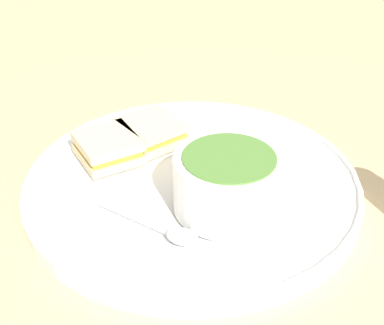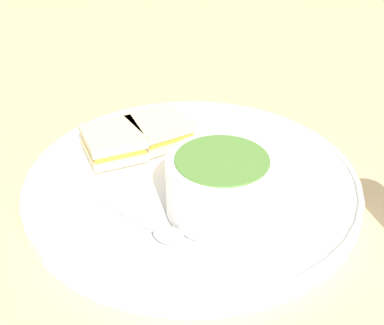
% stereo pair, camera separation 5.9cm
% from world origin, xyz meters
% --- Properties ---
extents(ground_plane, '(2.40, 2.40, 0.00)m').
position_xyz_m(ground_plane, '(0.00, 0.00, 0.00)').
color(ground_plane, '#D1B27F').
extents(plate, '(0.38, 0.38, 0.02)m').
position_xyz_m(plate, '(0.00, 0.00, 0.01)').
color(plate, white).
rests_on(plate, ground_plane).
extents(soup_bowl, '(0.11, 0.11, 0.06)m').
position_xyz_m(soup_bowl, '(-0.01, -0.07, 0.05)').
color(soup_bowl, white).
rests_on(soup_bowl, plate).
extents(spoon, '(0.05, 0.12, 0.01)m').
position_xyz_m(spoon, '(-0.08, -0.07, 0.03)').
color(spoon, silver).
rests_on(spoon, plate).
extents(sandwich_half_near, '(0.07, 0.07, 0.03)m').
position_xyz_m(sandwich_half_near, '(0.01, 0.09, 0.04)').
color(sandwich_half_near, beige).
rests_on(sandwich_half_near, plate).
extents(sandwich_half_far, '(0.07, 0.08, 0.03)m').
position_xyz_m(sandwich_half_far, '(-0.06, 0.09, 0.04)').
color(sandwich_half_far, beige).
rests_on(sandwich_half_far, plate).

